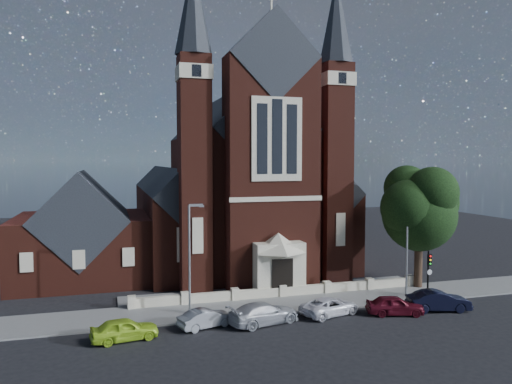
% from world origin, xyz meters
% --- Properties ---
extents(ground, '(120.00, 120.00, 0.00)m').
position_xyz_m(ground, '(0.00, 15.00, 0.00)').
color(ground, black).
rests_on(ground, ground).
extents(pavement_strip, '(60.00, 5.00, 0.12)m').
position_xyz_m(pavement_strip, '(0.00, 4.50, 0.00)').
color(pavement_strip, slate).
rests_on(pavement_strip, ground).
extents(forecourt_paving, '(26.00, 3.00, 0.14)m').
position_xyz_m(forecourt_paving, '(0.00, 8.50, 0.00)').
color(forecourt_paving, slate).
rests_on(forecourt_paving, ground).
extents(forecourt_wall, '(24.00, 0.40, 0.90)m').
position_xyz_m(forecourt_wall, '(0.00, 6.50, 0.00)').
color(forecourt_wall, '#B9B293').
rests_on(forecourt_wall, ground).
extents(church, '(20.01, 34.90, 29.20)m').
position_xyz_m(church, '(-0.00, 22.94, 8.19)').
color(church, '#4D1E14').
rests_on(church, ground).
extents(parish_hall, '(12.00, 12.20, 10.24)m').
position_xyz_m(parish_hall, '(-16.00, 18.00, 4.01)').
color(parish_hall, '#4D1E14').
rests_on(parish_hall, ground).
extents(street_tree, '(6.40, 6.60, 10.70)m').
position_xyz_m(street_tree, '(12.60, 5.71, 6.96)').
color(street_tree, black).
rests_on(street_tree, ground).
extents(street_lamp_left, '(1.16, 0.22, 8.09)m').
position_xyz_m(street_lamp_left, '(-7.91, 4.00, 4.60)').
color(street_lamp_left, gray).
rests_on(street_lamp_left, ground).
extents(street_lamp_right, '(1.16, 0.22, 8.09)m').
position_xyz_m(street_lamp_right, '(10.09, 4.00, 4.60)').
color(street_lamp_right, gray).
rests_on(street_lamp_right, ground).
extents(traffic_signal, '(0.28, 0.42, 4.00)m').
position_xyz_m(traffic_signal, '(11.00, 2.43, 2.58)').
color(traffic_signal, black).
rests_on(traffic_signal, ground).
extents(car_lime_van, '(4.37, 2.30, 1.42)m').
position_xyz_m(car_lime_van, '(-12.70, 0.02, 0.71)').
color(car_lime_van, '#AAD62A').
rests_on(car_lime_van, ground).
extents(car_silver_a, '(4.06, 2.45, 1.26)m').
position_xyz_m(car_silver_a, '(-7.36, 0.96, 0.63)').
color(car_silver_a, '#93969A').
rests_on(car_silver_a, ground).
extents(car_silver_b, '(5.46, 3.33, 1.48)m').
position_xyz_m(car_silver_b, '(-3.43, 0.59, 0.74)').
color(car_silver_b, '#AAADB2').
rests_on(car_silver_b, ground).
extents(car_white_suv, '(5.03, 3.40, 1.28)m').
position_xyz_m(car_white_suv, '(1.78, 1.13, 0.64)').
color(car_white_suv, white).
rests_on(car_white_suv, ground).
extents(car_dark_red, '(4.44, 2.77, 1.41)m').
position_xyz_m(car_dark_red, '(6.34, -0.16, 0.70)').
color(car_dark_red, '#570E1C').
rests_on(car_dark_red, ground).
extents(car_navy, '(4.86, 2.57, 1.52)m').
position_xyz_m(car_navy, '(9.97, -0.27, 0.76)').
color(car_navy, black).
rests_on(car_navy, ground).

